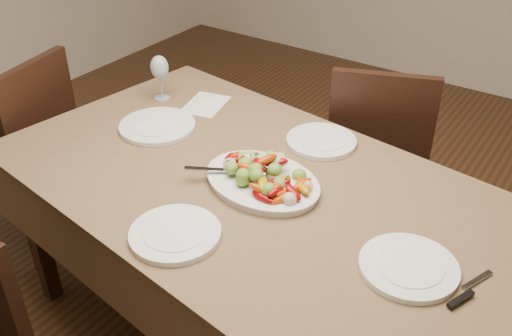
{
  "coord_description": "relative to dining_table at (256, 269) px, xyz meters",
  "views": [
    {
      "loc": [
        1.0,
        -1.15,
        1.83
      ],
      "look_at": [
        0.12,
        0.13,
        0.82
      ],
      "focal_mm": 40.0,
      "sensor_mm": 36.0,
      "label": 1
    }
  ],
  "objects": [
    {
      "name": "plate_near",
      "position": [
        -0.04,
        -0.36,
        0.39
      ],
      "size": [
        0.27,
        0.27,
        0.02
      ],
      "primitive_type": "cylinder",
      "color": "white",
      "rests_on": "dining_table"
    },
    {
      "name": "roasted_vegetables",
      "position": [
        0.02,
        0.0,
        0.45
      ],
      "size": [
        0.36,
        0.27,
        0.09
      ],
      "primitive_type": null,
      "rotation": [
        0.0,
        0.0,
        -0.14
      ],
      "color": "#790405",
      "rests_on": "serving_platter"
    },
    {
      "name": "chair_left",
      "position": [
        -1.26,
        -0.09,
        0.1
      ],
      "size": [
        0.5,
        0.5,
        0.95
      ],
      "primitive_type": null,
      "rotation": [
        0.0,
        0.0,
        -1.36
      ],
      "color": "black",
      "rests_on": "ground"
    },
    {
      "name": "plate_far",
      "position": [
        0.05,
        0.35,
        0.39
      ],
      "size": [
        0.26,
        0.26,
        0.02
      ],
      "primitive_type": "cylinder",
      "color": "white",
      "rests_on": "dining_table"
    },
    {
      "name": "serving_spoon",
      "position": [
        -0.05,
        -0.03,
        0.43
      ],
      "size": [
        0.22,
        0.26,
        0.03
      ],
      "primitive_type": null,
      "rotation": [
        0.0,
        0.0,
        -0.91
      ],
      "color": "#9EA0A8",
      "rests_on": "serving_platter"
    },
    {
      "name": "chair_far",
      "position": [
        0.08,
        0.84,
        0.1
      ],
      "size": [
        0.54,
        0.54,
        0.95
      ],
      "primitive_type": null,
      "rotation": [
        0.0,
        0.0,
        3.51
      ],
      "color": "black",
      "rests_on": "ground"
    },
    {
      "name": "menu_card",
      "position": [
        -0.5,
        0.36,
        0.38
      ],
      "size": [
        0.2,
        0.24,
        0.0
      ],
      "primitive_type": "cube",
      "rotation": [
        0.0,
        0.0,
        0.24
      ],
      "color": "silver",
      "rests_on": "dining_table"
    },
    {
      "name": "plate_left",
      "position": [
        -0.53,
        0.1,
        0.39
      ],
      "size": [
        0.29,
        0.29,
        0.02
      ],
      "primitive_type": "cylinder",
      "color": "white",
      "rests_on": "dining_table"
    },
    {
      "name": "wine_glass",
      "position": [
        -0.69,
        0.3,
        0.48
      ],
      "size": [
        0.08,
        0.08,
        0.2
      ],
      "primitive_type": null,
      "color": "#8C99A5",
      "rests_on": "dining_table"
    },
    {
      "name": "plate_right",
      "position": [
        0.57,
        -0.11,
        0.39
      ],
      "size": [
        0.27,
        0.27,
        0.02
      ],
      "primitive_type": "cylinder",
      "color": "white",
      "rests_on": "dining_table"
    },
    {
      "name": "dining_table",
      "position": [
        0.0,
        0.0,
        0.0
      ],
      "size": [
        1.97,
        1.28,
        0.76
      ],
      "primitive_type": "cube",
      "rotation": [
        0.0,
        0.0,
        -0.14
      ],
      "color": "brown",
      "rests_on": "ground"
    },
    {
      "name": "table_knife",
      "position": [
        0.73,
        -0.1,
        0.38
      ],
      "size": [
        0.09,
        0.19,
        0.01
      ],
      "primitive_type": null,
      "rotation": [
        0.0,
        0.0,
        -0.37
      ],
      "color": "#9EA0A8",
      "rests_on": "dining_table"
    },
    {
      "name": "serving_platter",
      "position": [
        0.02,
        0.0,
        0.39
      ],
      "size": [
        0.44,
        0.35,
        0.02
      ],
      "primitive_type": "ellipsoid",
      "rotation": [
        0.0,
        0.0,
        -0.14
      ],
      "color": "white",
      "rests_on": "dining_table"
    }
  ]
}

